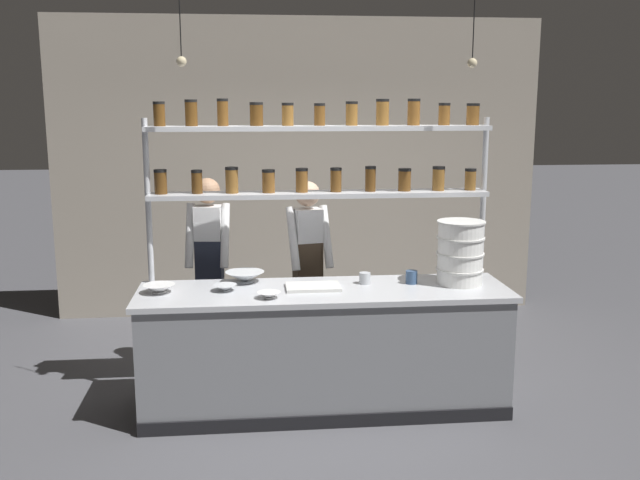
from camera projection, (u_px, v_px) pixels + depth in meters
ground_plane at (324, 406)px, 5.40m from camera, size 40.00×40.00×0.00m
back_wall at (299, 169)px, 7.59m from camera, size 5.13×0.12×3.14m
prep_counter at (324, 349)px, 5.31m from camera, size 2.73×0.76×0.92m
spice_shelf_unit at (320, 165)px, 5.38m from camera, size 2.62×0.28×2.30m
chef_left at (209, 262)px, 5.95m from camera, size 0.38×0.31×1.66m
chef_center at (308, 264)px, 5.97m from camera, size 0.40×0.33×1.63m
container_stack at (460, 253)px, 5.34m from camera, size 0.36×0.36×0.48m
cutting_board at (313, 287)px, 5.24m from camera, size 0.40×0.26×0.02m
prep_bowl_near_left at (245, 277)px, 5.42m from camera, size 0.30×0.30×0.08m
prep_bowl_center_front at (159, 289)px, 5.12m from camera, size 0.23×0.23×0.06m
prep_bowl_center_back at (225, 288)px, 5.17m from camera, size 0.17×0.17×0.05m
prep_bowl_near_right at (269, 295)px, 4.98m from camera, size 0.17×0.17×0.05m
serving_cup_front at (365, 278)px, 5.37m from camera, size 0.08×0.08×0.09m
serving_cup_by_board at (411, 277)px, 5.38m from camera, size 0.09×0.09×0.10m
pendant_light_row at (330, 58)px, 4.92m from camera, size 2.09×0.07×0.58m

